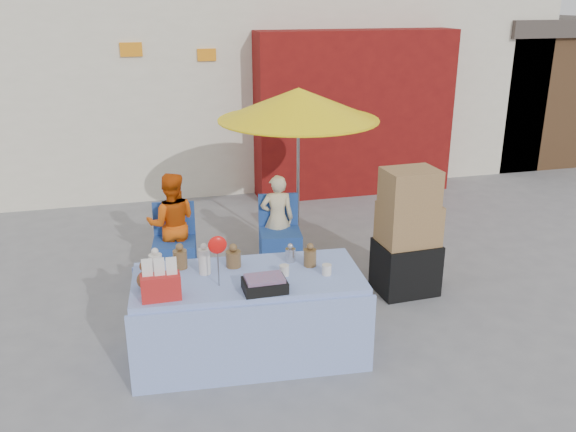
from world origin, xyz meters
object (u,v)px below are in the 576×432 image
object	(u,v)px
market_table	(248,314)
vendor_orange	(172,224)
umbrella	(298,105)
box_stack	(407,237)
vendor_beige	(277,219)
chair_left	(175,256)
chair_right	(280,246)

from	to	relation	value
market_table	vendor_orange	xyz separation A→B (m)	(-0.51, 1.95, 0.20)
market_table	umbrella	distance (m)	2.77
box_stack	vendor_beige	bearing A→B (deg)	135.77
chair_left	vendor_beige	size ratio (longest dim) A/B	0.77
vendor_beige	box_stack	bearing A→B (deg)	143.29
market_table	box_stack	bearing A→B (deg)	27.46
chair_left	vendor_beige	distance (m)	1.29
market_table	chair_left	distance (m)	1.89
chair_right	box_stack	bearing A→B (deg)	-33.17
vendor_orange	umbrella	xyz separation A→B (m)	(1.55, 0.15, 1.28)
chair_left	vendor_orange	distance (m)	0.38
vendor_beige	vendor_orange	bearing A→B (deg)	7.52
chair_right	chair_left	bearing A→B (deg)	-172.48
vendor_beige	chair_right	bearing A→B (deg)	98.40
umbrella	vendor_orange	bearing A→B (deg)	-174.47
chair_left	chair_right	distance (m)	1.25
vendor_beige	market_table	bearing A→B (deg)	76.60
vendor_orange	vendor_beige	distance (m)	1.25
vendor_beige	box_stack	world-z (taller)	box_stack
vendor_orange	umbrella	world-z (taller)	umbrella
market_table	umbrella	xyz separation A→B (m)	(1.04, 2.10, 1.49)
chair_left	vendor_beige	bearing A→B (deg)	13.67
market_table	vendor_beige	distance (m)	2.09
market_table	vendor_beige	size ratio (longest dim) A/B	1.92
market_table	chair_left	xyz separation A→B (m)	(-0.50, 1.81, -0.15)
market_table	chair_right	xyz separation A→B (m)	(0.75, 1.81, -0.15)
chair_left	vendor_orange	bearing A→B (deg)	98.40
market_table	chair_right	size ratio (longest dim) A/B	2.49
box_stack	umbrella	bearing A→B (deg)	124.00
umbrella	market_table	bearing A→B (deg)	-116.48
chair_right	vendor_orange	xyz separation A→B (m)	(-1.25, 0.13, 0.35)
umbrella	box_stack	distance (m)	1.99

